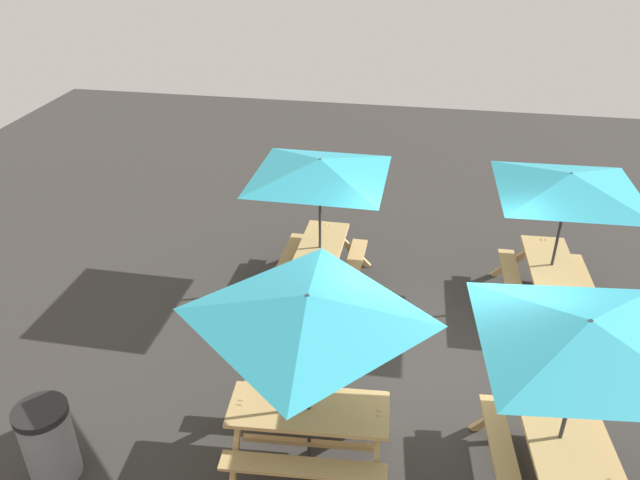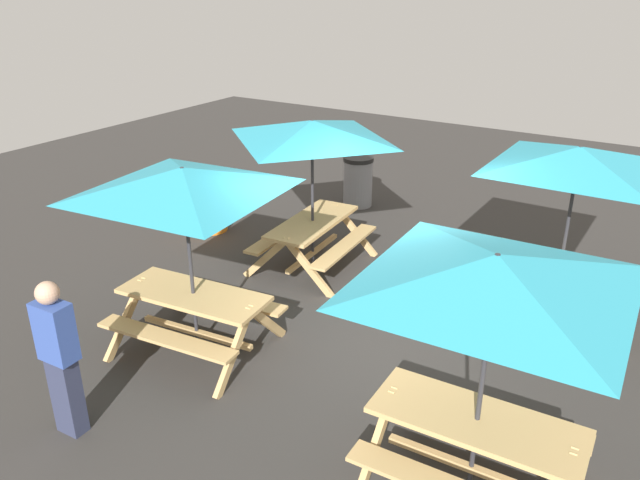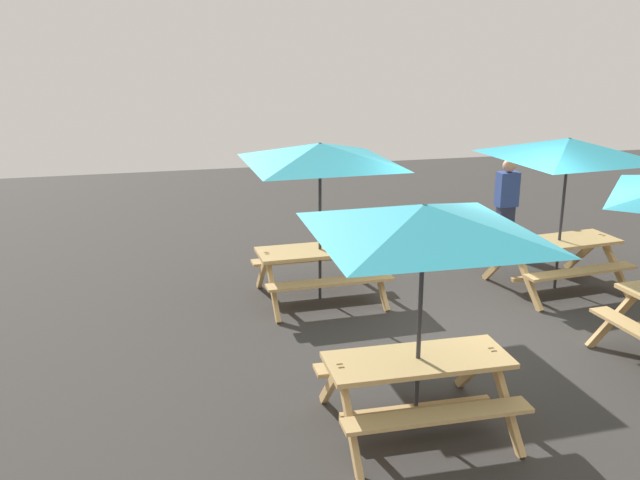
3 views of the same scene
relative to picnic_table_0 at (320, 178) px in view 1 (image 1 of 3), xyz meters
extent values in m
plane|color=#33302D|center=(1.81, 1.88, -1.99)|extent=(24.00, 24.00, 0.00)
cube|color=tan|center=(0.00, 0.00, -1.25)|extent=(1.81, 0.72, 0.05)
cube|color=tan|center=(-0.01, -0.55, -1.54)|extent=(1.80, 0.28, 0.04)
cube|color=tan|center=(0.01, 0.55, -1.54)|extent=(1.80, 0.28, 0.04)
cube|color=tan|center=(-0.78, -0.36, -1.62)|extent=(0.07, 0.80, 0.81)
cube|color=tan|center=(-0.78, 0.37, -1.62)|extent=(0.07, 0.80, 0.81)
cube|color=tan|center=(0.78, -0.37, -1.62)|extent=(0.07, 0.80, 0.81)
cube|color=tan|center=(0.78, 0.36, -1.62)|extent=(0.07, 0.80, 0.81)
cube|color=tan|center=(0.00, 0.00, -1.77)|extent=(1.56, 0.09, 0.06)
cylinder|color=#2D2D33|center=(0.00, 0.00, -0.84)|extent=(0.04, 0.04, 2.30)
pyramid|color=teal|center=(0.00, 0.00, 0.17)|extent=(2.83, 2.83, 0.28)
cube|color=tan|center=(3.55, 0.50, -1.25)|extent=(0.82, 1.84, 0.05)
cube|color=tan|center=(4.10, 0.54, -1.54)|extent=(0.39, 1.81, 0.04)
cube|color=tan|center=(3.00, 0.46, -1.54)|extent=(0.39, 1.81, 0.04)
cube|color=tan|center=(3.97, -0.25, -1.62)|extent=(0.80, 0.12, 0.81)
cube|color=tan|center=(3.24, -0.30, -1.62)|extent=(0.80, 0.12, 0.81)
cube|color=tan|center=(3.86, 1.31, -1.62)|extent=(0.80, 0.12, 0.81)
cube|color=tan|center=(3.13, 1.26, -1.62)|extent=(0.80, 0.12, 0.81)
cube|color=tan|center=(3.55, 0.50, -1.77)|extent=(0.18, 1.56, 0.06)
cylinder|color=#2D2D33|center=(3.55, 0.50, -0.84)|extent=(0.04, 0.04, 2.30)
pyramid|color=teal|center=(3.55, 0.50, 0.17)|extent=(2.14, 2.14, 0.28)
cube|color=tan|center=(-0.10, 3.62, -1.25)|extent=(1.82, 0.76, 0.05)
cube|color=tan|center=(-0.09, 3.07, -1.54)|extent=(1.81, 0.32, 0.04)
cube|color=tan|center=(-0.12, 4.17, -1.54)|extent=(1.81, 0.32, 0.04)
cube|color=tan|center=(-0.87, 3.23, -1.62)|extent=(0.09, 0.80, 0.81)
cube|color=tan|center=(-0.90, 3.96, -1.62)|extent=(0.09, 0.80, 0.81)
cube|color=tan|center=(0.69, 3.28, -1.62)|extent=(0.09, 0.80, 0.81)
cube|color=tan|center=(0.66, 4.01, -1.62)|extent=(0.09, 0.80, 0.81)
cube|color=tan|center=(-0.10, 3.62, -1.77)|extent=(1.56, 0.12, 0.06)
cylinder|color=#2D2D33|center=(-0.10, 3.62, -0.84)|extent=(0.04, 0.04, 2.30)
pyramid|color=teal|center=(-0.10, 3.62, 0.17)|extent=(2.83, 2.83, 0.28)
cube|color=tan|center=(3.49, 3.21, -1.25)|extent=(1.86, 0.88, 0.05)
cube|color=tan|center=(3.55, 2.66, -1.54)|extent=(1.82, 0.44, 0.04)
cube|color=tan|center=(3.44, 3.76, -1.54)|extent=(1.82, 0.44, 0.04)
cube|color=tan|center=(2.75, 2.77, -1.62)|extent=(0.14, 0.80, 0.81)
cube|color=tan|center=(2.68, 3.50, -1.62)|extent=(0.14, 0.80, 0.81)
cube|color=tan|center=(3.49, 3.21, -1.77)|extent=(1.56, 0.23, 0.06)
cylinder|color=#2D2D33|center=(3.49, 3.21, -0.84)|extent=(0.04, 0.04, 2.30)
pyramid|color=teal|center=(3.49, 3.21, 0.17)|extent=(2.81, 2.81, 0.28)
cylinder|color=gray|center=(4.29, -2.29, -1.54)|extent=(0.56, 0.56, 0.90)
cylinder|color=black|center=(4.29, -2.29, -1.05)|extent=(0.59, 0.59, 0.08)
camera|label=1|loc=(8.58, 1.53, 3.85)|focal=35.00mm
camera|label=2|loc=(-1.22, 7.93, 2.26)|focal=35.00mm
camera|label=3|loc=(-2.40, -5.88, 1.87)|focal=40.00mm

